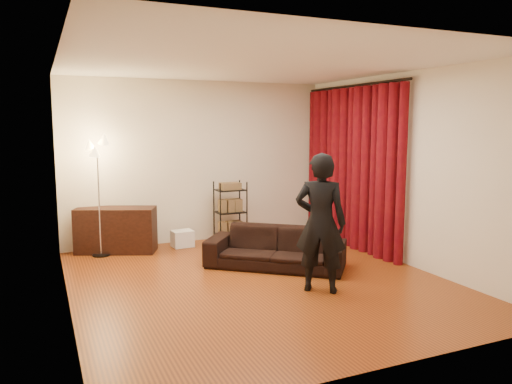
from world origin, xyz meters
name	(u,v)px	position (x,y,z in m)	size (l,w,h in m)	color
floor	(258,281)	(0.00, 0.00, 0.00)	(5.00, 5.00, 0.00)	#924312
ceiling	(258,63)	(0.00, 0.00, 2.70)	(5.00, 5.00, 0.00)	white
wall_back	(198,162)	(0.00, 2.50, 1.35)	(5.00, 5.00, 0.00)	silver
wall_front	(388,205)	(0.00, -2.50, 1.35)	(5.00, 5.00, 0.00)	silver
wall_left	(63,184)	(-2.25, 0.00, 1.35)	(5.00, 5.00, 0.00)	silver
wall_right	(404,169)	(2.25, 0.00, 1.35)	(5.00, 5.00, 0.00)	silver
curtain_rod	(354,86)	(2.15, 1.12, 2.58)	(0.04, 0.04, 2.65)	black
curtain	(351,168)	(2.13, 1.12, 1.28)	(0.22, 2.65, 2.55)	#630C0D
sofa	(275,248)	(0.47, 0.48, 0.28)	(1.89, 0.74, 0.55)	black
person	(321,223)	(0.52, -0.63, 0.83)	(0.60, 0.40, 1.65)	black
media_cabinet	(116,230)	(-1.43, 2.23, 0.35)	(1.20, 0.45, 0.70)	black
storage_boxes	(183,238)	(-0.40, 2.14, 0.14)	(0.33, 0.26, 0.27)	white
wire_shelf	(230,212)	(0.43, 2.13, 0.52)	(0.47, 0.33, 1.03)	black
floor_lamp	(99,198)	(-1.68, 2.09, 0.88)	(0.32, 0.32, 1.77)	silver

